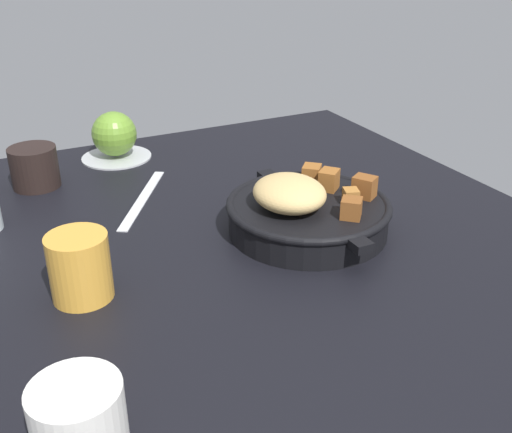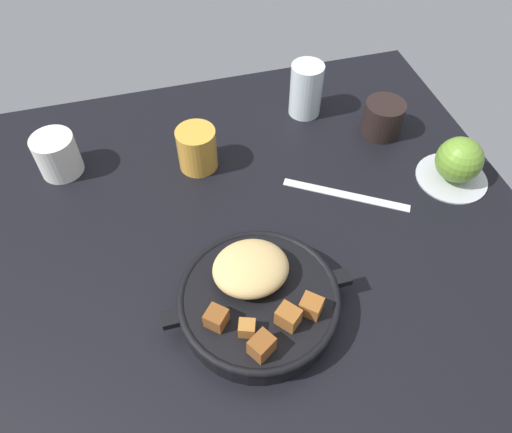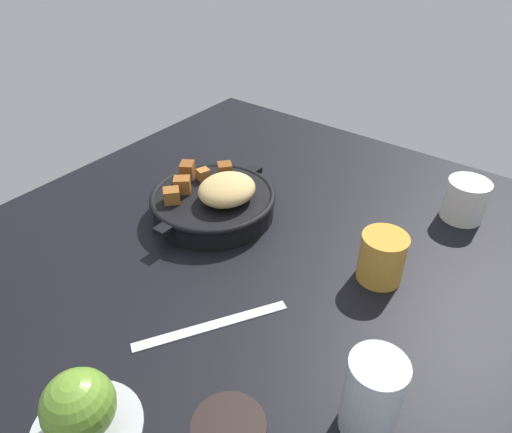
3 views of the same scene
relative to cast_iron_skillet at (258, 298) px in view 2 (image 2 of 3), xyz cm
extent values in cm
cube|color=black|center=(1.19, 10.85, -4.46)|extent=(97.60, 92.62, 2.40)
cylinder|color=black|center=(0.04, -0.30, -1.04)|extent=(22.39, 22.39, 4.45)
torus|color=black|center=(0.04, -0.30, 0.83)|extent=(23.14, 23.14, 1.20)
cube|color=black|center=(12.45, -0.30, 0.52)|extent=(2.64, 2.40, 1.20)
cube|color=black|center=(-12.36, -0.30, 0.52)|extent=(2.64, 2.40, 1.20)
ellipsoid|color=tan|center=(-0.23, 2.96, 3.36)|extent=(10.88, 9.68, 4.36)
cube|color=#A86B2D|center=(-2.94, -5.22, 2.28)|extent=(2.72, 2.58, 2.18)
cube|color=brown|center=(-1.79, -8.28, 2.70)|extent=(3.89, 3.72, 3.03)
cube|color=#935623|center=(6.20, -4.47, 2.46)|extent=(3.80, 3.78, 2.56)
cube|color=#935623|center=(2.71, -5.27, 2.66)|extent=(3.79, 3.84, 2.94)
cube|color=brown|center=(-6.50, -2.85, 2.51)|extent=(3.71, 3.71, 2.64)
cylinder|color=#B7BABF|center=(40.95, 16.33, -2.96)|extent=(12.72, 12.72, 0.60)
sphere|color=olive|center=(40.95, 16.33, 1.39)|extent=(8.10, 8.10, 8.10)
cube|color=silver|center=(20.89, 17.51, -3.08)|extent=(19.86, 13.26, 0.36)
cylinder|color=silver|center=(-26.96, 37.05, 0.56)|extent=(7.54, 7.54, 7.64)
cylinder|color=silver|center=(21.28, 41.39, 2.18)|extent=(6.43, 6.43, 10.88)
cylinder|color=gold|center=(-2.58, 31.85, 0.74)|extent=(7.12, 7.12, 8.01)
cylinder|color=black|center=(33.76, 31.56, 0.12)|extent=(7.66, 7.66, 6.76)
camera|label=1|loc=(-65.59, 40.65, 36.94)|focal=42.84mm
camera|label=2|loc=(-9.40, -33.41, 60.83)|focal=34.16mm
camera|label=3|loc=(52.86, 49.37, 47.40)|focal=32.84mm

